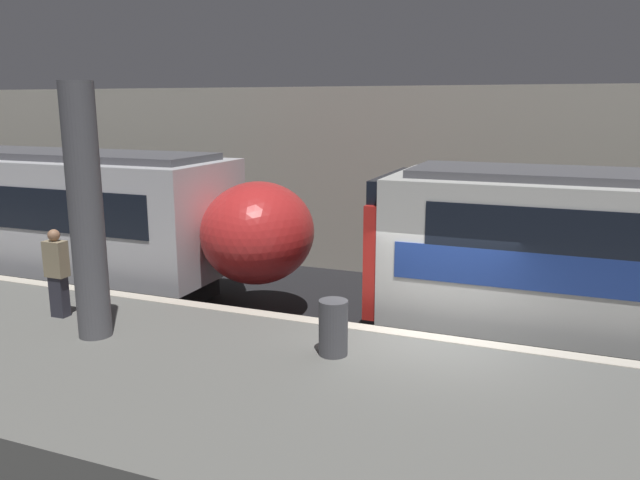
# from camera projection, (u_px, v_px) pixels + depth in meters

# --- Properties ---
(ground_plane) EXTENTS (120.00, 120.00, 0.00)m
(ground_plane) POSITION_uv_depth(u_px,v_px,m) (430.00, 390.00, 10.49)
(ground_plane) COLOR black
(platform) EXTENTS (40.00, 5.08, 1.01)m
(platform) POSITION_uv_depth(u_px,v_px,m) (391.00, 436.00, 8.08)
(platform) COLOR slate
(platform) RESTS_ON ground
(station_rear_barrier) EXTENTS (50.00, 0.15, 5.16)m
(station_rear_barrier) POSITION_uv_depth(u_px,v_px,m) (489.00, 188.00, 16.07)
(station_rear_barrier) COLOR #B2AD9E
(station_rear_barrier) RESTS_ON ground
(support_pillar_near) EXTENTS (0.53, 0.53, 4.05)m
(support_pillar_near) POSITION_uv_depth(u_px,v_px,m) (86.00, 214.00, 9.77)
(support_pillar_near) COLOR #56565B
(support_pillar_near) RESTS_ON platform
(person_waiting) EXTENTS (0.38, 0.24, 1.58)m
(person_waiting) POSITION_uv_depth(u_px,v_px,m) (57.00, 271.00, 10.94)
(person_waiting) COLOR #2D2D38
(person_waiting) RESTS_ON platform
(trash_bin) EXTENTS (0.44, 0.44, 0.85)m
(trash_bin) POSITION_uv_depth(u_px,v_px,m) (333.00, 328.00, 9.35)
(trash_bin) COLOR #4C4C51
(trash_bin) RESTS_ON platform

